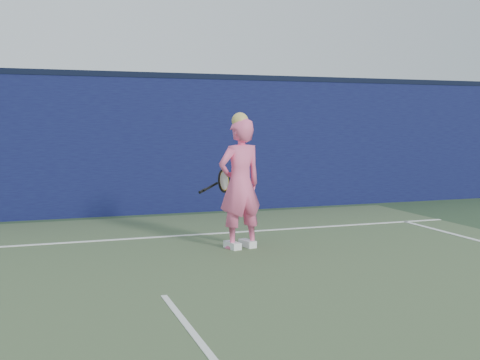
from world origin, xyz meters
name	(u,v)px	position (x,y,z in m)	size (l,w,h in m)	color
ground	(190,330)	(0.00, 0.00, 0.00)	(80.00, 80.00, 0.00)	#273A24
backstop_wall	(99,147)	(0.00, 6.50, 1.25)	(24.00, 0.40, 2.50)	#0D0E3A
wall_cap	(98,74)	(0.00, 6.50, 2.55)	(24.00, 0.42, 0.10)	black
player	(240,183)	(1.44, 2.90, 0.88)	(0.71, 0.55, 1.82)	pink
racket	(222,181)	(1.35, 3.38, 0.86)	(0.57, 0.37, 0.34)	black
court_lines	(200,342)	(0.00, -0.33, 0.01)	(11.00, 12.04, 0.01)	white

